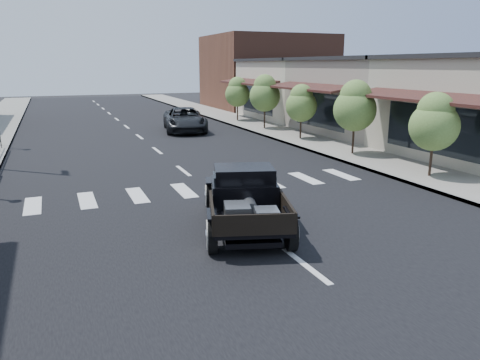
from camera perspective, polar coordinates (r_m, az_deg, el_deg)
name	(u,v)px	position (r m, az deg, el deg)	size (l,w,h in m)	color
ground	(251,224)	(12.89, 1.34, -5.36)	(120.00, 120.00, 0.00)	black
road	(146,142)	(26.94, -11.41, 4.57)	(14.00, 80.00, 0.02)	black
road_markings	(166,158)	(22.12, -8.96, 2.65)	(12.00, 60.00, 0.06)	silver
sidewalk_right	(281,133)	(29.66, 5.00, 5.76)	(3.00, 80.00, 0.15)	#99958B
storefront_mid	(388,97)	(31.32, 17.62, 9.61)	(10.00, 9.00, 4.50)	gray
storefront_far	(314,90)	(38.69, 9.05, 10.77)	(10.00, 9.00, 4.50)	#C0B5A2
far_building_right	(267,72)	(47.72, 3.33, 12.98)	(11.00, 10.00, 7.00)	brown
small_tree_a	(433,136)	(18.88, 22.48, 4.96)	(1.81, 1.81, 3.02)	#577837
small_tree_b	(354,118)	(22.63, 13.76, 7.30)	(1.98, 1.98, 3.31)	#577837
small_tree_c	(301,112)	(26.89, 7.45, 8.17)	(1.76, 1.76, 2.93)	#577837
small_tree_d	(265,102)	(31.20, 3.02, 9.44)	(2.02, 2.02, 3.36)	#577837
small_tree_e	(237,99)	(35.65, -0.31, 9.80)	(1.86, 1.86, 3.09)	#577837
hotrod_pickup	(245,198)	(12.34, 0.58, -2.19)	(2.24, 4.79, 1.66)	black
second_car	(185,120)	(30.79, -6.76, 7.30)	(2.52, 5.47, 1.52)	black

